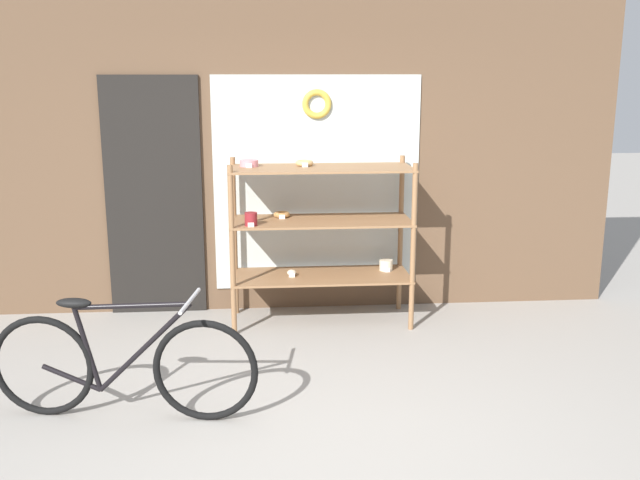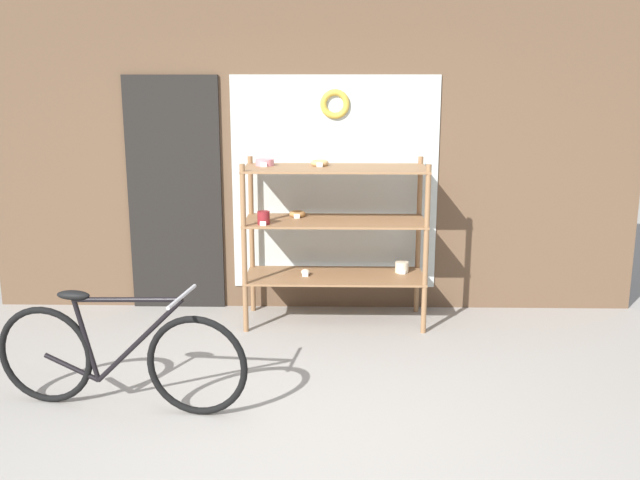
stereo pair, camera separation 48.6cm
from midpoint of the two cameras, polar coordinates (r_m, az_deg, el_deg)
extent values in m
plane|color=gray|center=(4.35, 1.66, -15.81)|extent=(30.00, 30.00, 0.00)
cube|color=brown|center=(6.34, 1.59, 8.91)|extent=(5.82, 0.08, 3.27)
cube|color=silver|center=(6.36, 3.38, 4.48)|extent=(1.83, 0.02, 1.90)
cube|color=black|center=(6.47, -9.45, 3.58)|extent=(0.84, 0.03, 2.10)
torus|color=gold|center=(6.27, 3.47, 10.79)|extent=(0.26, 0.06, 0.26)
cylinder|color=#8E6642|center=(5.81, -3.72, -0.82)|extent=(0.04, 0.04, 1.41)
cylinder|color=#8E6642|center=(5.88, 10.83, -0.88)|extent=(0.04, 0.04, 1.41)
cylinder|color=#8E6642|center=(6.34, -3.31, 0.36)|extent=(0.04, 0.04, 1.41)
cylinder|color=#8E6642|center=(6.40, 10.04, 0.29)|extent=(0.04, 0.04, 1.41)
cube|color=#8E6642|center=(6.14, 3.46, -2.94)|extent=(1.53, 0.59, 0.02)
cube|color=#8E6642|center=(6.02, 3.52, 1.50)|extent=(1.53, 0.59, 0.02)
cube|color=#8E6642|center=(5.95, 3.58, 5.72)|extent=(1.53, 0.59, 0.02)
torus|color=tan|center=(6.04, 2.30, 6.16)|extent=(0.15, 0.15, 0.05)
cube|color=white|center=(5.96, 2.31, 6.02)|extent=(0.05, 0.00, 0.04)
cylinder|color=beige|center=(6.28, 8.78, -2.18)|extent=(0.12, 0.12, 0.09)
cube|color=white|center=(6.22, 8.85, -2.60)|extent=(0.05, 0.00, 0.04)
ellipsoid|color=beige|center=(6.12, 1.10, -2.62)|extent=(0.08, 0.07, 0.05)
cube|color=white|center=(6.08, 1.10, -2.82)|extent=(0.05, 0.00, 0.04)
cylinder|color=maroon|center=(5.83, -2.17, 1.76)|extent=(0.10, 0.10, 0.11)
cube|color=white|center=(5.78, -2.20, 1.30)|extent=(0.05, 0.00, 0.04)
torus|color=#B27A42|center=(6.15, 0.43, 2.08)|extent=(0.14, 0.14, 0.05)
cube|color=white|center=(6.08, 0.42, 1.89)|extent=(0.05, 0.00, 0.04)
cylinder|color=pink|center=(6.04, -2.14, 6.21)|extent=(0.15, 0.15, 0.05)
cube|color=white|center=(5.96, -2.19, 6.02)|extent=(0.05, 0.00, 0.04)
torus|color=black|center=(4.91, -18.50, -8.77)|extent=(0.66, 0.14, 0.66)
torus|color=black|center=(4.53, -6.78, -10.02)|extent=(0.66, 0.14, 0.66)
cylinder|color=black|center=(4.59, -11.33, -7.98)|extent=(0.61, 0.12, 0.60)
cylinder|color=black|center=(4.53, -12.24, -4.73)|extent=(0.72, 0.14, 0.07)
cylinder|color=black|center=(4.74, -15.42, -7.80)|extent=(0.16, 0.06, 0.54)
cylinder|color=black|center=(4.86, -16.53, -9.81)|extent=(0.37, 0.09, 0.18)
ellipsoid|color=black|center=(4.67, -16.36, -4.30)|extent=(0.23, 0.12, 0.06)
cylinder|color=#B2B2B7|center=(4.40, -7.90, -4.55)|extent=(0.09, 0.46, 0.02)
camera|label=1|loc=(0.24, -87.14, 0.67)|focal=40.00mm
camera|label=2|loc=(0.24, 92.86, -0.67)|focal=40.00mm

